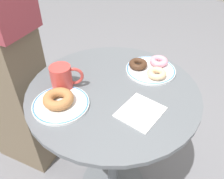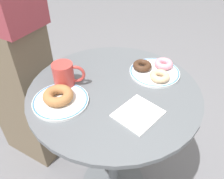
% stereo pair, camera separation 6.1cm
% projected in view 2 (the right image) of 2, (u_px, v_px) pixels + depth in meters
% --- Properties ---
extents(cafe_table, '(0.68, 0.68, 0.73)m').
position_uv_depth(cafe_table, '(114.00, 129.00, 1.04)').
color(cafe_table, '#565B60').
rests_on(cafe_table, ground).
extents(plate_left, '(0.21, 0.21, 0.01)m').
position_uv_depth(plate_left, '(61.00, 101.00, 0.83)').
color(plate_left, white).
rests_on(plate_left, cafe_table).
extents(plate_right, '(0.21, 0.21, 0.01)m').
position_uv_depth(plate_right, '(154.00, 72.00, 0.97)').
color(plate_right, white).
rests_on(plate_right, cafe_table).
extents(donut_cinnamon, '(0.13, 0.13, 0.04)m').
position_uv_depth(donut_cinnamon, '(58.00, 95.00, 0.82)').
color(donut_cinnamon, '#A36B3D').
rests_on(donut_cinnamon, plate_left).
extents(donut_pink_frosted, '(0.09, 0.09, 0.03)m').
position_uv_depth(donut_pink_frosted, '(164.00, 64.00, 0.99)').
color(donut_pink_frosted, pink).
rests_on(donut_pink_frosted, plate_right).
extents(donut_chocolate, '(0.11, 0.11, 0.03)m').
position_uv_depth(donut_chocolate, '(142.00, 66.00, 0.97)').
color(donut_chocolate, '#422819').
rests_on(donut_chocolate, plate_right).
extents(donut_glazed, '(0.11, 0.11, 0.03)m').
position_uv_depth(donut_glazed, '(160.00, 76.00, 0.92)').
color(donut_glazed, '#E0B789').
rests_on(donut_glazed, plate_right).
extents(paper_napkin, '(0.17, 0.16, 0.01)m').
position_uv_depth(paper_napkin, '(138.00, 114.00, 0.78)').
color(paper_napkin, white).
rests_on(paper_napkin, cafe_table).
extents(coffee_mug, '(0.11, 0.09, 0.10)m').
position_uv_depth(coffee_mug, '(65.00, 75.00, 0.88)').
color(coffee_mug, '#B73D38').
rests_on(coffee_mug, cafe_table).
extents(person_figure, '(0.38, 0.47, 1.74)m').
position_uv_depth(person_figure, '(1.00, 27.00, 1.03)').
color(person_figure, brown).
rests_on(person_figure, ground).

